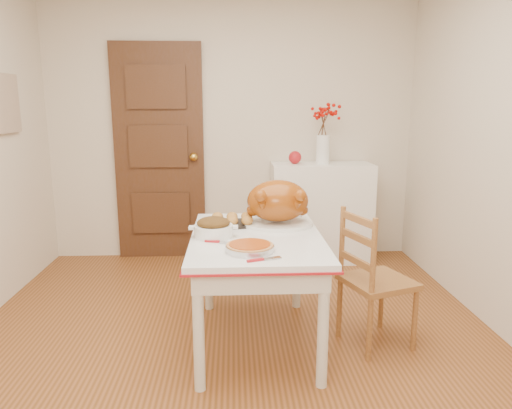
{
  "coord_description": "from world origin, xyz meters",
  "views": [
    {
      "loc": [
        0.01,
        -2.62,
        1.5
      ],
      "look_at": [
        0.15,
        0.22,
        0.89
      ],
      "focal_mm": 33.16,
      "sensor_mm": 36.0,
      "label": 1
    }
  ],
  "objects": [
    {
      "name": "floor",
      "position": [
        0.0,
        0.0,
        0.0
      ],
      "size": [
        3.5,
        4.0,
        0.0
      ],
      "primitive_type": "cube",
      "color": "brown",
      "rests_on": "ground"
    },
    {
      "name": "wall_back",
      "position": [
        0.0,
        2.0,
        1.25
      ],
      "size": [
        3.5,
        0.0,
        2.5
      ],
      "primitive_type": "cube",
      "color": "beige",
      "rests_on": "ground"
    },
    {
      "name": "wall_front",
      "position": [
        0.0,
        -2.0,
        1.25
      ],
      "size": [
        3.5,
        0.0,
        2.5
      ],
      "primitive_type": "cube",
      "color": "beige",
      "rests_on": "ground"
    },
    {
      "name": "door_back",
      "position": [
        -0.7,
        1.97,
        1.03
      ],
      "size": [
        0.85,
        0.06,
        2.06
      ],
      "primitive_type": "cube",
      "color": "#41230F",
      "rests_on": "ground"
    },
    {
      "name": "photo_board",
      "position": [
        -1.73,
        1.2,
        1.5
      ],
      "size": [
        0.03,
        0.35,
        0.45
      ],
      "primitive_type": "cube",
      "color": "#C8B491",
      "rests_on": "ground"
    },
    {
      "name": "sideboard",
      "position": [
        0.85,
        1.78,
        0.47
      ],
      "size": [
        0.94,
        0.42,
        0.94
      ],
      "primitive_type": "cube",
      "color": "white",
      "rests_on": "floor"
    },
    {
      "name": "kitchen_table",
      "position": [
        0.15,
        0.17,
        0.35
      ],
      "size": [
        0.81,
        1.19,
        0.71
      ],
      "primitive_type": null,
      "color": "white",
      "rests_on": "floor"
    },
    {
      "name": "chair_oak",
      "position": [
        0.9,
        0.12,
        0.44
      ],
      "size": [
        0.49,
        0.49,
        0.87
      ],
      "primitive_type": null,
      "rotation": [
        0.0,
        0.0,
        1.91
      ],
      "color": "#9C6732",
      "rests_on": "floor"
    },
    {
      "name": "berry_vase",
      "position": [
        0.85,
        1.78,
        1.22
      ],
      "size": [
        0.29,
        0.29,
        0.56
      ],
      "primitive_type": null,
      "color": "white",
      "rests_on": "sideboard"
    },
    {
      "name": "apple",
      "position": [
        0.59,
        1.78,
        1.0
      ],
      "size": [
        0.12,
        0.12,
        0.12
      ],
      "primitive_type": "sphere",
      "color": "#A8151B",
      "rests_on": "sideboard"
    },
    {
      "name": "turkey_platter",
      "position": [
        0.3,
        0.4,
        0.86
      ],
      "size": [
        0.48,
        0.39,
        0.3
      ],
      "primitive_type": null,
      "rotation": [
        0.0,
        0.0,
        -0.04
      ],
      "color": "#92430B",
      "rests_on": "kitchen_table"
    },
    {
      "name": "pumpkin_pie",
      "position": [
        0.1,
        -0.15,
        0.74
      ],
      "size": [
        0.27,
        0.27,
        0.06
      ],
      "primitive_type": "cylinder",
      "rotation": [
        0.0,
        0.0,
        -0.0
      ],
      "color": "#9D3A0D",
      "rests_on": "kitchen_table"
    },
    {
      "name": "stuffing_dish",
      "position": [
        -0.11,
        0.14,
        0.77
      ],
      "size": [
        0.33,
        0.28,
        0.11
      ],
      "primitive_type": null,
      "rotation": [
        0.0,
        0.0,
        0.16
      ],
      "color": "#50340F",
      "rests_on": "kitchen_table"
    },
    {
      "name": "rolls_tray",
      "position": [
        -0.0,
        0.41,
        0.75
      ],
      "size": [
        0.32,
        0.28,
        0.07
      ],
      "primitive_type": null,
      "rotation": [
        0.0,
        0.0,
        0.24
      ],
      "color": "#B4782A",
      "rests_on": "kitchen_table"
    },
    {
      "name": "pie_server",
      "position": [
        0.16,
        -0.3,
        0.72
      ],
      "size": [
        0.2,
        0.12,
        0.01
      ],
      "primitive_type": null,
      "rotation": [
        0.0,
        0.0,
        0.36
      ],
      "color": "silver",
      "rests_on": "kitchen_table"
    },
    {
      "name": "carving_knife",
      "position": [
        -0.04,
        0.01,
        0.72
      ],
      "size": [
        0.25,
        0.12,
        0.01
      ],
      "primitive_type": null,
      "rotation": [
        0.0,
        0.0,
        -0.25
      ],
      "color": "silver",
      "rests_on": "kitchen_table"
    },
    {
      "name": "drinking_glass",
      "position": [
        0.19,
        0.62,
        0.77
      ],
      "size": [
        0.08,
        0.08,
        0.11
      ],
      "primitive_type": "cylinder",
      "rotation": [
        0.0,
        0.0,
        0.16
      ],
      "color": "white",
      "rests_on": "kitchen_table"
    },
    {
      "name": "shaker_pair",
      "position": [
        0.44,
        0.63,
        0.76
      ],
      "size": [
        0.1,
        0.04,
        0.1
      ],
      "primitive_type": null,
      "rotation": [
        0.0,
        0.0,
        -0.02
      ],
      "color": "white",
      "rests_on": "kitchen_table"
    }
  ]
}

